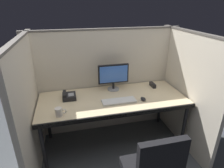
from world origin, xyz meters
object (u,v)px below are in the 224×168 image
(desk, at_px, (113,102))
(computer_mouse, at_px, (143,99))
(keyboard_main, at_px, (119,101))
(red_stapler, at_px, (153,85))
(desk_phone, at_px, (69,96))
(coffee_mug, at_px, (59,112))
(monitor_center, at_px, (113,75))

(desk, height_order, computer_mouse, computer_mouse)
(keyboard_main, relative_size, red_stapler, 2.87)
(desk, bearing_deg, desk_phone, 165.90)
(computer_mouse, xyz_separation_m, coffee_mug, (-1.04, -0.12, 0.03))
(coffee_mug, bearing_deg, desk_phone, 73.22)
(keyboard_main, relative_size, computer_mouse, 4.48)
(red_stapler, distance_m, coffee_mug, 1.42)
(monitor_center, xyz_separation_m, red_stapler, (0.59, -0.04, -0.19))
(desk, xyz_separation_m, keyboard_main, (0.05, -0.11, 0.06))
(red_stapler, xyz_separation_m, desk_phone, (-1.22, -0.09, 0.01))
(monitor_center, bearing_deg, coffee_mug, -145.21)
(desk, distance_m, desk_phone, 0.58)
(desk, distance_m, coffee_mug, 0.73)
(computer_mouse, height_order, coffee_mug, coffee_mug)
(red_stapler, bearing_deg, desk_phone, -175.99)
(monitor_center, height_order, coffee_mug, monitor_center)
(desk, bearing_deg, coffee_mug, -159.62)
(monitor_center, height_order, red_stapler, monitor_center)
(desk, xyz_separation_m, coffee_mug, (-0.68, -0.25, 0.10))
(coffee_mug, bearing_deg, desk, 20.38)
(computer_mouse, relative_size, coffee_mug, 0.76)
(monitor_center, relative_size, coffee_mug, 3.41)
(keyboard_main, height_order, desk_phone, desk_phone)
(desk, distance_m, computer_mouse, 0.39)
(red_stapler, bearing_deg, coffee_mug, -160.36)
(desk, relative_size, monitor_center, 4.42)
(computer_mouse, bearing_deg, monitor_center, 125.88)
(desk, height_order, red_stapler, red_stapler)
(red_stapler, relative_size, coffee_mug, 1.19)
(coffee_mug, height_order, desk_phone, coffee_mug)
(keyboard_main, distance_m, coffee_mug, 0.74)
(computer_mouse, xyz_separation_m, red_stapler, (0.30, 0.36, 0.01))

